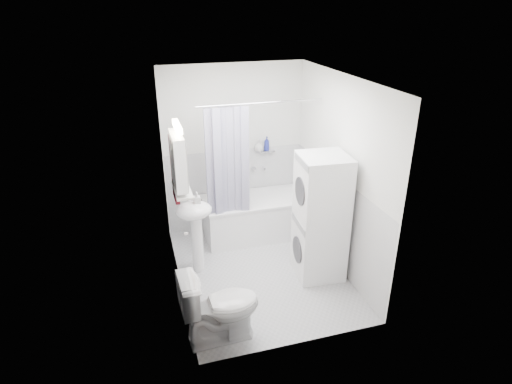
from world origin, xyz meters
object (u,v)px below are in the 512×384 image
object	(u,v)px
sink	(195,221)
toilet	(220,307)
bathtub	(257,215)
washer_dryer	(320,218)

from	to	relation	value
sink	toilet	world-z (taller)	sink
bathtub	washer_dryer	xyz separation A→B (m)	(0.45, -1.15, 0.46)
sink	washer_dryer	size ratio (longest dim) A/B	0.67
bathtub	sink	size ratio (longest dim) A/B	1.45
bathtub	toilet	bearing A→B (deg)	-116.32
sink	bathtub	bearing A→B (deg)	34.25
toilet	washer_dryer	bearing A→B (deg)	-63.33
toilet	bathtub	bearing A→B (deg)	-28.55
bathtub	toilet	distance (m)	2.14
bathtub	washer_dryer	bearing A→B (deg)	-68.73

